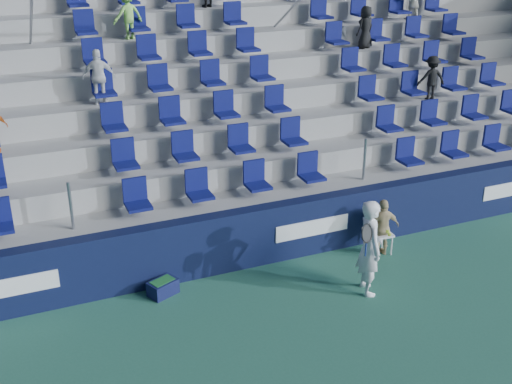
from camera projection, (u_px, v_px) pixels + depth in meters
ground at (314, 360)px, 9.95m from camera, size 70.00×70.00×0.00m
sponsor_wall at (240, 239)px, 12.37m from camera, size 24.00×0.32×1.20m
grandstand at (165, 98)px, 16.06m from camera, size 24.00×8.17×6.63m
tennis_player at (370, 247)px, 11.42m from camera, size 0.69×0.74×1.82m
line_judge_chair at (378, 227)px, 12.97m from camera, size 0.45×0.46×0.96m
line_judge at (383, 227)px, 12.83m from camera, size 0.73×0.37×1.20m
ball_bin at (163, 287)px, 11.62m from camera, size 0.60×0.51×0.29m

